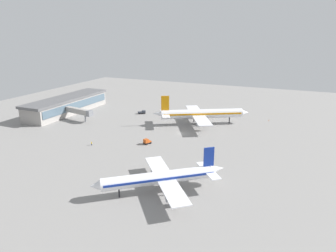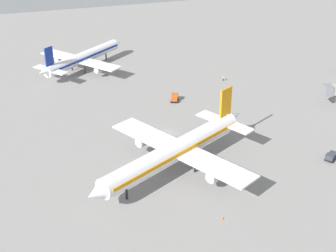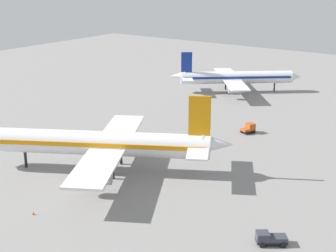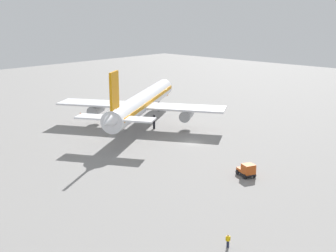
{
  "view_description": "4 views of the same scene",
  "coord_description": "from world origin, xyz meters",
  "px_view_note": "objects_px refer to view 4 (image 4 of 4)",
  "views": [
    {
      "loc": [
        131.26,
        49.79,
        47.09
      ],
      "look_at": [
        3.67,
        -5.97,
        4.11
      ],
      "focal_mm": 32.93,
      "sensor_mm": 36.0,
      "label": 1
    },
    {
      "loc": [
        -112.78,
        34.18,
        63.88
      ],
      "look_at": [
        -7.29,
        1.37,
        6.21
      ],
      "focal_mm": 52.56,
      "sensor_mm": 36.0,
      "label": 2
    },
    {
      "loc": [
        -86.85,
        -61.86,
        38.33
      ],
      "look_at": [
        1.9,
        2.08,
        4.14
      ],
      "focal_mm": 54.94,
      "sensor_mm": 36.0,
      "label": 3
    },
    {
      "loc": [
        56.79,
        -69.05,
        27.1
      ],
      "look_at": [
        4.89,
        -12.94,
        6.97
      ],
      "focal_mm": 46.71,
      "sensor_mm": 36.0,
      "label": 4
    }
  ],
  "objects_px": {
    "baggage_tug": "(247,170)",
    "ground_crew_worker": "(228,241)",
    "safety_cone_near_gate": "(80,113)",
    "safety_cone_mid_apron": "(167,95)",
    "airplane_at_gate": "(142,102)"
  },
  "relations": [
    {
      "from": "baggage_tug",
      "to": "ground_crew_worker",
      "type": "xyz_separation_m",
      "value": [
        10.97,
        -21.06,
        -0.31
      ]
    },
    {
      "from": "safety_cone_near_gate",
      "to": "safety_cone_mid_apron",
      "type": "bearing_deg",
      "value": 91.94
    },
    {
      "from": "baggage_tug",
      "to": "safety_cone_mid_apron",
      "type": "distance_m",
      "value": 74.54
    },
    {
      "from": "airplane_at_gate",
      "to": "safety_cone_near_gate",
      "type": "relative_size",
      "value": 77.64
    },
    {
      "from": "baggage_tug",
      "to": "safety_cone_near_gate",
      "type": "distance_m",
      "value": 59.1
    },
    {
      "from": "baggage_tug",
      "to": "safety_cone_mid_apron",
      "type": "relative_size",
      "value": 6.16
    },
    {
      "from": "baggage_tug",
      "to": "airplane_at_gate",
      "type": "bearing_deg",
      "value": -173.61
    },
    {
      "from": "airplane_at_gate",
      "to": "baggage_tug",
      "type": "xyz_separation_m",
      "value": [
        38.06,
        -12.19,
        -4.51
      ]
    },
    {
      "from": "airplane_at_gate",
      "to": "safety_cone_near_gate",
      "type": "xyz_separation_m",
      "value": [
        -20.41,
        -3.64,
        -5.36
      ]
    },
    {
      "from": "safety_cone_near_gate",
      "to": "safety_cone_mid_apron",
      "type": "relative_size",
      "value": 1.0
    },
    {
      "from": "airplane_at_gate",
      "to": "baggage_tug",
      "type": "bearing_deg",
      "value": -137.0
    },
    {
      "from": "safety_cone_near_gate",
      "to": "baggage_tug",
      "type": "bearing_deg",
      "value": -8.33
    },
    {
      "from": "ground_crew_worker",
      "to": "safety_cone_mid_apron",
      "type": "distance_m",
      "value": 96.49
    },
    {
      "from": "baggage_tug",
      "to": "safety_cone_near_gate",
      "type": "xyz_separation_m",
      "value": [
        -58.47,
        8.56,
        -0.86
      ]
    },
    {
      "from": "safety_cone_mid_apron",
      "to": "baggage_tug",
      "type": "bearing_deg",
      "value": -36.79
    }
  ]
}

